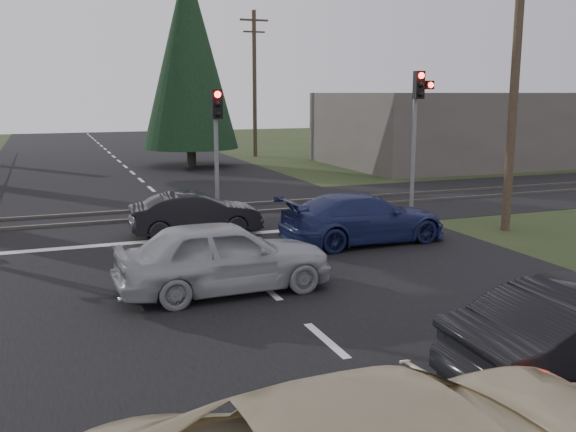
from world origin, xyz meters
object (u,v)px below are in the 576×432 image
traffic_signal_right (418,114)px  dark_car_far (196,214)px  blue_sedan (363,218)px  utility_pole_near (516,67)px  silver_car (224,256)px  traffic_signal_center (217,131)px  utility_pole_far (176,85)px  utility_pole_mid (255,81)px

traffic_signal_right → dark_car_far: traffic_signal_right is taller
traffic_signal_right → blue_sedan: traffic_signal_right is taller
utility_pole_near → silver_car: size_ratio=2.06×
traffic_signal_center → silver_car: bearing=-103.9°
traffic_signal_center → utility_pole_far: bearing=80.4°
utility_pole_mid → blue_sedan: utility_pole_mid is taller
traffic_signal_center → dark_car_far: 3.24m
traffic_signal_center → dark_car_far: size_ratio=1.11×
utility_pole_mid → dark_car_far: utility_pole_mid is taller
utility_pole_near → blue_sedan: utility_pole_near is taller
utility_pole_mid → silver_car: bearing=-109.2°
traffic_signal_center → utility_pole_mid: bearing=68.8°
traffic_signal_right → utility_pole_near: (0.95, -3.47, 1.41)m
traffic_signal_right → utility_pole_mid: bearing=87.3°
utility_pole_far → blue_sedan: 49.33m
silver_car → blue_sedan: size_ratio=0.95×
silver_car → dark_car_far: bearing=-8.8°
utility_pole_near → utility_pole_mid: size_ratio=1.00×
utility_pole_far → dark_car_far: (-8.70, -46.37, -4.12)m
utility_pole_near → silver_car: (-9.36, -2.85, -3.98)m
traffic_signal_right → silver_car: traffic_signal_right is taller
utility_pole_near → utility_pole_mid: 24.00m
traffic_signal_right → blue_sedan: (-3.73, -3.41, -2.64)m
utility_pole_far → dark_car_far: utility_pole_far is taller
utility_pole_mid → utility_pole_far: size_ratio=1.00×
utility_pole_far → silver_car: bearing=-100.2°
dark_car_far → utility_pole_far: bearing=-8.4°
utility_pole_mid → blue_sedan: bearing=-101.1°
utility_pole_near → utility_pole_mid: (0.00, 24.00, 0.00)m
utility_pole_near → utility_pole_far: bearing=90.0°
utility_pole_near → blue_sedan: size_ratio=1.95×
blue_sedan → dark_car_far: bearing=54.7°
utility_pole_mid → dark_car_far: (-8.70, -21.37, -4.12)m
traffic_signal_right → dark_car_far: size_ratio=1.28×
utility_pole_mid → blue_sedan: size_ratio=1.95×
blue_sedan → dark_car_far: (-4.02, 2.57, -0.06)m
utility_pole_near → silver_car: utility_pole_near is taller
dark_car_far → traffic_signal_center: bearing=-28.1°
utility_pole_near → blue_sedan: bearing=179.2°
dark_car_far → utility_pole_mid: bearing=-19.9°
utility_pole_mid → utility_pole_far: (0.00, 25.00, 0.00)m
silver_car → blue_sedan: bearing=-60.0°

